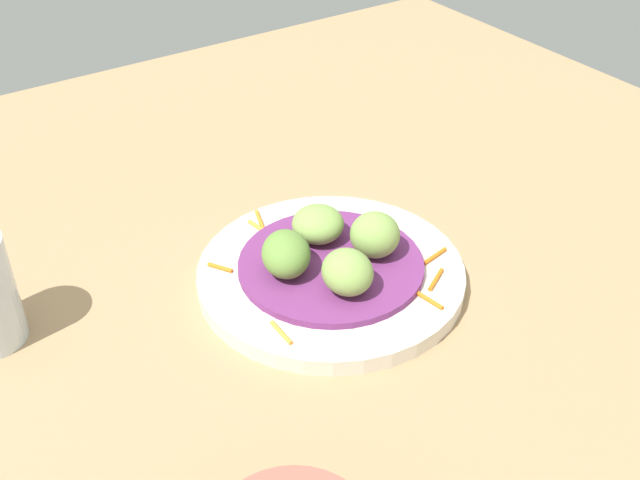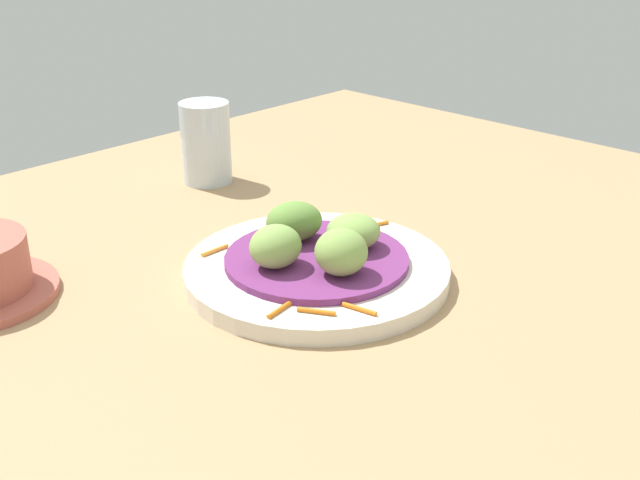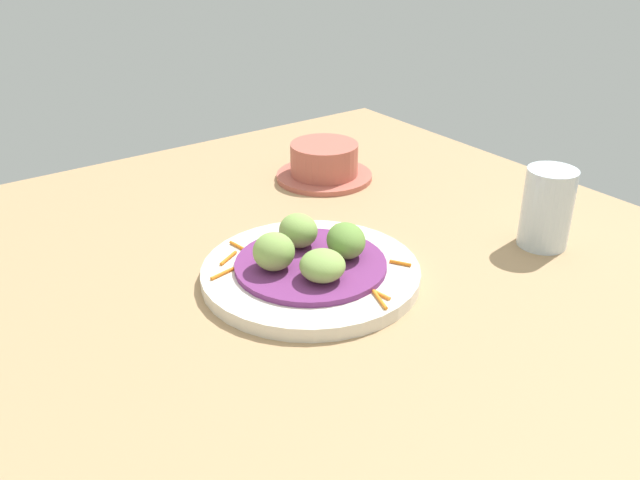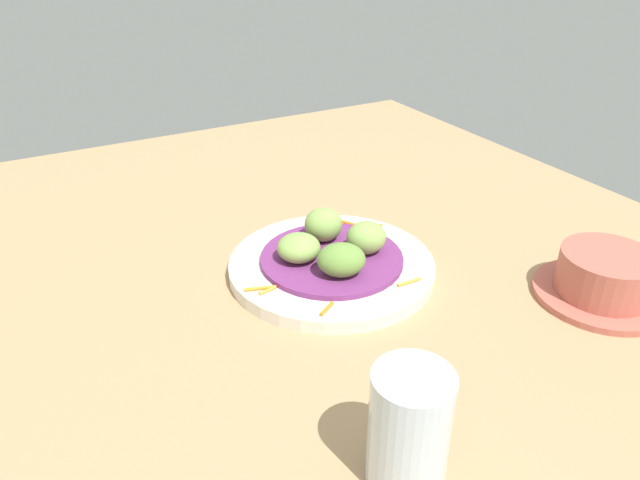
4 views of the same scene
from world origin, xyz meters
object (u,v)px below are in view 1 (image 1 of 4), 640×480
guac_scoop_left (375,235)px  guac_scoop_back (347,272)px  main_plate (331,274)px  guac_scoop_right (286,254)px  guac_scoop_center (316,223)px

guac_scoop_left → guac_scoop_back: (5.29, 2.99, -0.14)cm
main_plate → guac_scoop_right: (4.14, -1.15, 3.43)cm
guac_scoop_left → guac_scoop_center: guac_scoop_left is taller
main_plate → guac_scoop_left: (-4.14, 1.15, 3.60)cm
main_plate → guac_scoop_center: guac_scoop_center is taller
main_plate → guac_scoop_left: size_ratio=5.26×
guac_scoop_center → guac_scoop_back: (2.30, 8.28, 0.35)cm
guac_scoop_left → guac_scoop_center: (2.99, -5.29, -0.48)cm
guac_scoop_center → guac_scoop_left: bearing=119.5°
guac_scoop_center → guac_scoop_back: bearing=74.5°
guac_scoop_left → guac_scoop_right: guac_scoop_left is taller
guac_scoop_center → guac_scoop_right: guac_scoop_right is taller
guac_scoop_left → guac_scoop_back: bearing=29.5°
guac_scoop_left → guac_scoop_right: size_ratio=0.86×
main_plate → guac_scoop_left: guac_scoop_left is taller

